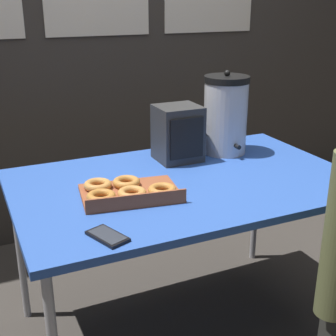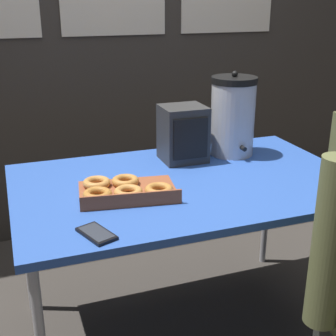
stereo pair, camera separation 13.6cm
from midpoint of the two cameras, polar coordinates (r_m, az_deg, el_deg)
ground_plane at (r=2.19m, az=3.84°, el=-18.94°), size 12.00×12.00×0.00m
folding_table at (r=1.84m, az=4.31°, el=-2.76°), size 1.32×0.84×0.71m
donut_box at (r=1.68m, az=-3.00°, el=-2.75°), size 0.38×0.29×0.05m
coffee_urn at (r=2.11m, az=9.75°, el=6.25°), size 0.20×0.23×0.37m
cell_phone at (r=1.42m, az=-5.99°, el=-8.01°), size 0.11×0.15×0.01m
space_heater at (r=2.02m, az=3.79°, el=4.19°), size 0.19×0.18×0.24m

